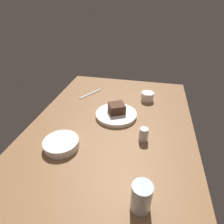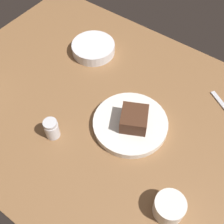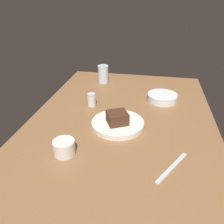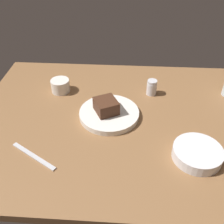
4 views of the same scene
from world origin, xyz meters
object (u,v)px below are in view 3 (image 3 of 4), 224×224
Objects in this scene: dessert_plate at (118,124)px; butter_knife at (172,167)px; salt_shaker at (92,100)px; water_glass at (103,74)px; side_bowl at (162,97)px; coffee_cup at (64,147)px; chocolate_cake_slice at (117,118)px.

dessert_plate is 1.20× the size of butter_knife.
water_glass is (-33.43, -1.52, 2.17)cm from salt_shaker.
water_glass is at bearing -119.41° from side_bowl.
dessert_plate is at bearing 144.51° from coffee_cup.
chocolate_cake_slice is 54.46cm from water_glass.
dessert_plate is 2.10× the size of water_glass.
water_glass is 0.57× the size of butter_knife.
water_glass reaches higher than salt_shaker.
coffee_cup is 38.24cm from butter_knife.
salt_shaker is 55.43cm from butter_knife.
water_glass is at bearing -177.40° from salt_shaker.
butter_knife is (52.28, 3.08, -1.60)cm from side_bowl.
coffee_cup is at bearing -34.14° from side_bowl.
coffee_cup reaches higher than side_bowl.
coffee_cup is (72.59, 1.93, -2.67)cm from water_glass.
dessert_plate is 23.56cm from salt_shaker.
dessert_plate is 53.55cm from water_glass.
butter_knife is at bearing 45.85° from chocolate_cake_slice.
dessert_plate is 2.89× the size of coffee_cup.
butter_knife is at bearing 44.16° from salt_shaker.
salt_shaker is 33.54cm from water_glass.
salt_shaker is at bearing -70.49° from side_bowl.
coffee_cup reaches higher than dessert_plate.
salt_shaker is at bearing 75.63° from butter_knife.
water_glass is at bearing 60.19° from butter_knife.
side_bowl is at bearing 146.90° from dessert_plate.
chocolate_cake_slice is 0.77× the size of water_glass.
butter_knife is (22.82, 22.28, -0.85)cm from dessert_plate.
chocolate_cake_slice is 31.42cm from butter_knife.
side_bowl is (-30.61, 19.24, -2.87)cm from chocolate_cake_slice.
chocolate_cake_slice reaches higher than side_bowl.
coffee_cup is at bearing 1.52° from water_glass.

